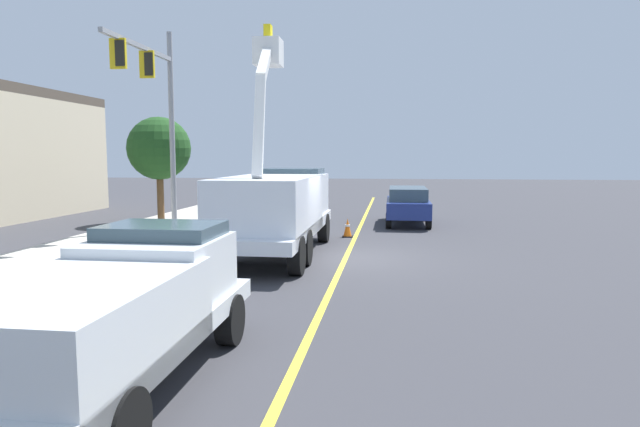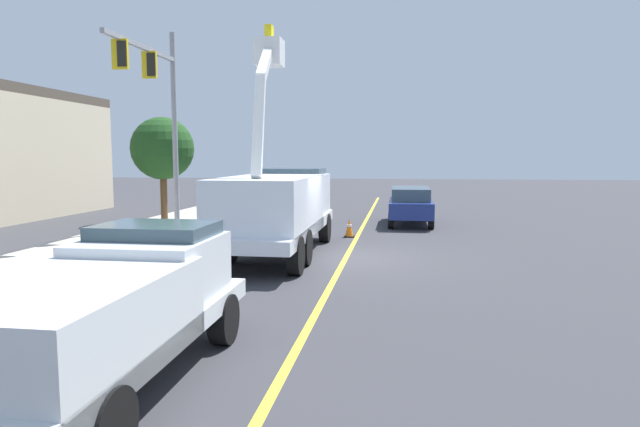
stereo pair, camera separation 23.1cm
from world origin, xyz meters
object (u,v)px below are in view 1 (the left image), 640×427
at_px(utility_bucket_truck, 278,204).
at_px(service_pickup_truck, 118,307).
at_px(traffic_cone_mid_front, 348,228).
at_px(traffic_signal_mast, 156,98).
at_px(passing_minivan, 408,203).

height_order(utility_bucket_truck, service_pickup_truck, utility_bucket_truck).
xyz_separation_m(utility_bucket_truck, traffic_cone_mid_front, (4.00, -1.96, -1.27)).
bearing_deg(traffic_signal_mast, traffic_cone_mid_front, -87.03).
distance_m(passing_minivan, traffic_cone_mid_front, 5.09).
bearing_deg(passing_minivan, traffic_cone_mid_front, 150.66).
bearing_deg(service_pickup_truck, traffic_signal_mast, 21.10).
height_order(service_pickup_truck, traffic_signal_mast, traffic_signal_mast).
relative_size(utility_bucket_truck, passing_minivan, 1.71).
xyz_separation_m(service_pickup_truck, passing_minivan, (18.64, -4.57, -0.15)).
relative_size(traffic_cone_mid_front, traffic_signal_mast, 0.09).
bearing_deg(utility_bucket_truck, traffic_cone_mid_front, -26.15).
bearing_deg(traffic_cone_mid_front, traffic_signal_mast, 92.97).
xyz_separation_m(utility_bucket_truck, traffic_signal_mast, (3.61, 5.48, 3.77)).
bearing_deg(traffic_signal_mast, service_pickup_truck, -158.90).
height_order(utility_bucket_truck, traffic_signal_mast, traffic_signal_mast).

